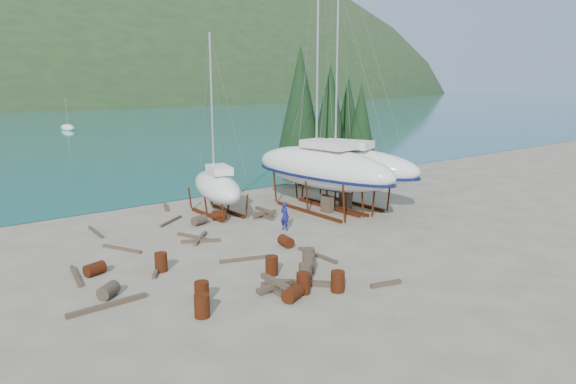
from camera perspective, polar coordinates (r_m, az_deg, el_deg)
ground at (r=26.19m, az=2.00°, el=-6.91°), size 600.00×600.00×0.00m
far_house_right at (r=214.03m, az=-25.84°, el=9.41°), size 6.60×5.60×5.60m
cypress_near_right at (r=42.12m, az=4.69°, el=8.33°), size 3.60×3.60×10.00m
cypress_mid_right at (r=41.80m, az=8.07°, el=7.02°), size 3.06×3.06×8.50m
cypress_back_left at (r=42.60m, az=1.36°, el=9.58°), size 4.14×4.14×11.50m
cypress_far_right at (r=44.94m, az=6.66°, el=7.78°), size 3.24×3.24×9.00m
moored_boat_mid at (r=102.63m, az=-23.28°, el=6.57°), size 2.00×5.00×6.05m
large_sailboat_near at (r=34.32m, az=3.81°, el=2.76°), size 4.59×12.02×18.49m
large_sailboat_far at (r=35.64m, az=5.88°, el=2.94°), size 7.31×11.61×17.74m
small_sailboat_shore at (r=33.70m, az=-7.89°, el=0.65°), size 3.96×7.57×11.57m
worker at (r=30.10m, az=-0.36°, el=-2.70°), size 0.49×0.67×1.68m
drum_0 at (r=19.66m, az=-9.54°, el=-12.37°), size 0.58×0.58×0.88m
drum_2 at (r=24.95m, az=-20.67°, el=-7.99°), size 1.01×0.81×0.58m
drum_4 at (r=32.70m, az=-7.66°, el=-2.60°), size 1.04×0.88×0.58m
drum_5 at (r=24.41m, az=2.29°, el=-7.26°), size 0.58×0.58×0.88m
drum_6 at (r=27.25m, az=-0.24°, el=-5.50°), size 0.71×0.96×0.58m
drum_7 at (r=21.67m, az=5.55°, el=-9.87°), size 0.58×0.58×0.88m
drum_8 at (r=24.48m, az=-13.92°, el=-7.57°), size 0.58×0.58×0.88m
drum_9 at (r=31.76m, az=-9.83°, el=-3.12°), size 0.99×0.77×0.58m
drum_10 at (r=21.42m, az=1.72°, el=-10.09°), size 0.58×0.58×0.88m
drum_12 at (r=20.81m, az=0.51°, el=-11.22°), size 1.03×0.87×0.58m
drum_13 at (r=20.81m, az=-9.56°, el=-10.95°), size 0.58×0.58×0.88m
drum_14 at (r=23.35m, az=-1.82°, el=-8.17°), size 0.58×0.58×0.88m
drum_15 at (r=22.31m, az=-19.32°, el=-10.29°), size 1.05×1.00×0.58m
drum_16 at (r=22.48m, az=1.95°, el=-9.00°), size 0.58×0.58×0.88m
drum_17 at (r=23.56m, az=2.29°, el=-7.99°), size 0.58×0.58×0.88m
timber_0 at (r=31.69m, az=-20.60°, el=-4.18°), size 0.23×2.58×0.14m
timber_4 at (r=28.40m, az=-9.68°, el=-5.37°), size 1.93×1.18×0.17m
timber_5 at (r=25.83m, az=3.27°, el=-7.01°), size 0.19×2.82×0.16m
timber_6 at (r=36.32m, az=-13.40°, el=-1.67°), size 0.83×1.74×0.19m
timber_7 at (r=22.67m, az=10.84°, el=-9.98°), size 1.48×0.55×0.17m
timber_8 at (r=28.83m, az=-9.71°, el=-5.09°), size 1.68×1.79×0.19m
timber_9 at (r=32.73m, az=-12.89°, el=-3.18°), size 2.10×1.55×0.15m
timber_10 at (r=29.18m, az=-10.43°, el=-4.93°), size 0.98×2.27×0.16m
timber_11 at (r=25.34m, az=-4.71°, el=-7.42°), size 2.52×0.96×0.15m
timber_12 at (r=24.77m, az=-14.22°, el=-8.22°), size 1.43×2.00×0.17m
timber_14 at (r=21.46m, az=-19.40°, el=-11.78°), size 3.16×0.30×0.18m
timber_15 at (r=28.11m, az=-18.00°, el=-6.02°), size 1.25×2.38×0.15m
timber_16 at (r=22.27m, az=2.27°, el=-10.11°), size 2.38×2.35×0.23m
timber_17 at (r=25.01m, az=-22.51°, el=-8.60°), size 0.53×2.64×0.16m
timber_pile_fore at (r=21.49m, az=-1.44°, el=-10.42°), size 1.80×1.80×0.60m
timber_pile_aft at (r=32.97m, az=-2.65°, el=-2.37°), size 1.80×1.80×0.60m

